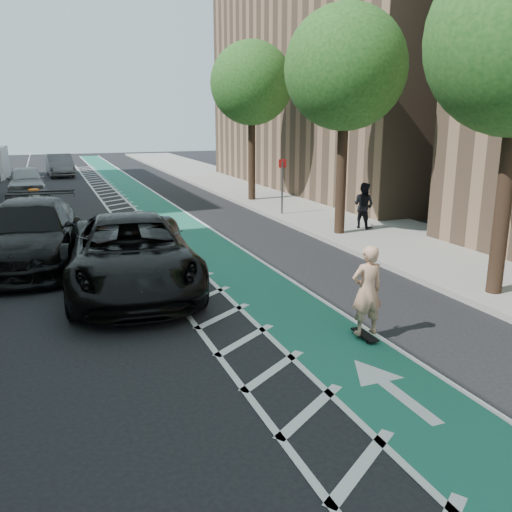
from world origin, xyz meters
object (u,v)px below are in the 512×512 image
skateboarder (367,291)px  suv_near (131,254)px  barrel_a (39,241)px  suv_far (29,234)px

skateboarder → suv_near: bearing=-50.9°
suv_near → skateboarder: bearing=-47.7°
skateboarder → barrel_a: skateboarder is taller
skateboarder → barrel_a: size_ratio=2.08×
skateboarder → suv_far: (-6.10, 8.28, -0.06)m
suv_far → barrel_a: (0.20, 1.41, -0.52)m
suv_near → suv_far: 4.16m
suv_far → barrel_a: 1.51m
skateboarder → suv_near: 6.13m
skateboarder → suv_far: size_ratio=0.28×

